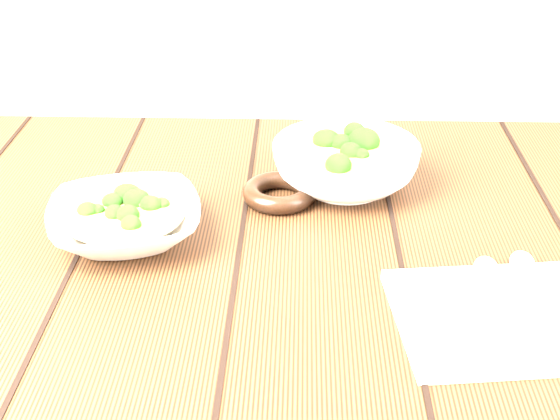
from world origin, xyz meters
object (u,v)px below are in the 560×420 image
at_px(table, 258,312).
at_px(soup_bowl_back, 346,164).
at_px(trivet, 279,192).
at_px(soup_bowl_front, 125,220).
at_px(napkin, 502,317).

distance_m(table, soup_bowl_back, 0.25).
bearing_deg(trivet, soup_bowl_front, -150.96).
height_order(table, napkin, napkin).
bearing_deg(trivet, table, -104.51).
bearing_deg(soup_bowl_back, trivet, -153.31).
height_order(soup_bowl_front, trivet, soup_bowl_front).
height_order(table, soup_bowl_back, soup_bowl_back).
relative_size(table, soup_bowl_back, 4.53).
bearing_deg(soup_bowl_front, napkin, -20.30).
bearing_deg(soup_bowl_front, table, 2.14).
xyz_separation_m(soup_bowl_front, soup_bowl_back, (0.29, 0.15, 0.01)).
bearing_deg(trivet, soup_bowl_back, 26.69).
height_order(soup_bowl_front, soup_bowl_back, soup_bowl_back).
bearing_deg(napkin, soup_bowl_front, 153.19).
bearing_deg(soup_bowl_front, soup_bowl_back, 28.29).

